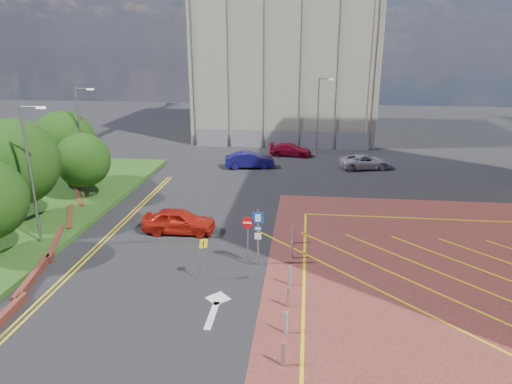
% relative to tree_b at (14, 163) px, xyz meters
% --- Properties ---
extents(ground, '(140.00, 140.00, 0.00)m').
position_rel_tree_b_xyz_m(ground, '(15.50, -5.00, -4.24)').
color(ground, black).
rests_on(ground, ground).
extents(retaining_wall, '(6.06, 20.33, 0.40)m').
position_rel_tree_b_xyz_m(retaining_wall, '(3.70, -3.00, -4.04)').
color(retaining_wall, brown).
rests_on(retaining_wall, ground).
extents(tree_b, '(5.60, 5.60, 6.74)m').
position_rel_tree_b_xyz_m(tree_b, '(0.00, 0.00, 0.00)').
color(tree_b, '#3D2B1C').
rests_on(tree_b, grass_bed).
extents(tree_c, '(4.00, 4.00, 4.90)m').
position_rel_tree_b_xyz_m(tree_c, '(2.00, 5.00, -1.04)').
color(tree_c, '#3D2B1C').
rests_on(tree_c, grass_bed).
extents(tree_d, '(5.00, 5.00, 6.08)m').
position_rel_tree_b_xyz_m(tree_d, '(-1.00, 8.00, -0.37)').
color(tree_d, '#3D2B1C').
rests_on(tree_d, grass_bed).
extents(lamp_left_near, '(1.53, 0.16, 8.00)m').
position_rel_tree_b_xyz_m(lamp_left_near, '(3.08, -3.00, 0.42)').
color(lamp_left_near, '#9EA0A8').
rests_on(lamp_left_near, grass_bed).
extents(lamp_left_far, '(1.53, 0.16, 8.00)m').
position_rel_tree_b_xyz_m(lamp_left_far, '(1.08, 7.00, 0.42)').
color(lamp_left_far, '#9EA0A8').
rests_on(lamp_left_far, grass_bed).
extents(lamp_back, '(1.53, 0.16, 8.00)m').
position_rel_tree_b_xyz_m(lamp_back, '(19.58, 23.00, 0.12)').
color(lamp_back, '#9EA0A8').
rests_on(lamp_back, ground).
extents(sign_cluster, '(1.17, 0.12, 3.20)m').
position_rel_tree_b_xyz_m(sign_cluster, '(15.80, -4.02, -2.28)').
color(sign_cluster, '#9EA0A8').
rests_on(sign_cluster, ground).
extents(warning_sign, '(0.66, 0.40, 2.25)m').
position_rel_tree_b_xyz_m(warning_sign, '(13.35, -5.90, -2.81)').
color(warning_sign, '#9EA0A8').
rests_on(warning_sign, ground).
extents(bollard_row, '(0.14, 11.14, 0.90)m').
position_rel_tree_b_xyz_m(bollard_row, '(17.80, -6.67, -3.77)').
color(bollard_row, '#9EA0A8').
rests_on(bollard_row, forecourt).
extents(construction_building, '(21.20, 19.20, 22.00)m').
position_rel_tree_b_xyz_m(construction_building, '(15.50, 35.00, 6.76)').
color(construction_building, '#AEA58F').
rests_on(construction_building, ground).
extents(construction_fence, '(21.60, 0.06, 2.00)m').
position_rel_tree_b_xyz_m(construction_fence, '(16.50, 25.00, -3.24)').
color(construction_fence, gray).
rests_on(construction_fence, ground).
extents(car_red_left, '(4.60, 1.93, 1.55)m').
position_rel_tree_b_xyz_m(car_red_left, '(10.57, -0.10, -3.46)').
color(car_red_left, red).
rests_on(car_red_left, ground).
extents(car_blue_back, '(4.92, 2.45, 1.55)m').
position_rel_tree_b_xyz_m(car_blue_back, '(13.04, 16.02, -3.46)').
color(car_blue_back, '#15115C').
rests_on(car_blue_back, ground).
extents(car_red_back, '(4.68, 2.40, 1.30)m').
position_rel_tree_b_xyz_m(car_red_back, '(16.72, 21.38, -3.59)').
color(car_red_back, maroon).
rests_on(car_red_back, ground).
extents(car_silver_back, '(5.27, 3.34, 1.35)m').
position_rel_tree_b_xyz_m(car_silver_back, '(24.03, 16.96, -3.56)').
color(car_silver_back, silver).
rests_on(car_silver_back, ground).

